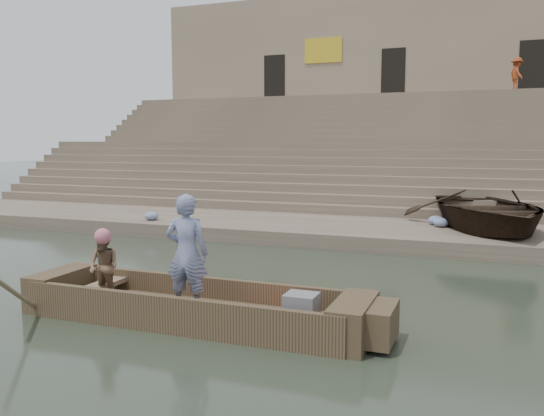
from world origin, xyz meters
The scene contains 14 objects.
ground centered at (0.00, 0.00, 0.00)m, with size 120.00×120.00×0.00m, color #2B3628.
lower_landing centered at (0.00, 8.00, 0.20)m, with size 32.00×4.00×0.40m, color #83715D.
mid_landing centered at (0.00, 15.50, 1.40)m, with size 32.00×3.00×2.80m, color #83715D.
upper_landing centered at (0.00, 22.50, 2.60)m, with size 32.00×3.00×5.20m, color #83715D.
ghat_steps centered at (0.00, 17.19, 1.80)m, with size 32.00×11.00×5.20m.
building_wall centered at (0.00, 26.50, 5.60)m, with size 32.00×5.07×11.20m.
main_rowboat centered at (-1.23, -0.32, 0.11)m, with size 5.00×1.30×0.22m, color brown.
rowboat_trim centered at (-1.02, -0.33, 0.31)m, with size 6.04×2.63×1.79m.
standing_man centered at (-1.20, -0.50, 1.12)m, with size 0.66×0.43×1.81m, color navy.
rowing_man centered at (-2.75, -0.48, 0.78)m, with size 0.55×0.43×1.12m, color #297C51.
television centered at (0.55, -0.32, 0.42)m, with size 0.46×0.42×0.40m.
beached_rowboat centered at (3.05, 8.48, 0.95)m, with size 3.81×5.33×1.10m, color #2D2116.
pedestrian centered at (4.18, 21.60, 5.98)m, with size 1.01×0.58×1.56m, color #963A19.
cloth_bundles centered at (2.60, 7.75, 0.53)m, with size 15.70×2.54×0.26m.
Camera 1 is at (2.96, -7.80, 2.80)m, focal length 36.91 mm.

